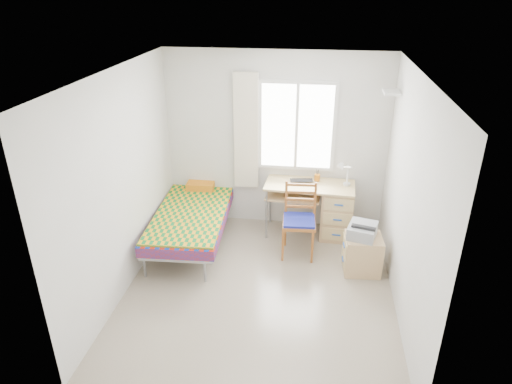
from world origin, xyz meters
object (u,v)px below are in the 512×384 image
cabinet (362,254)px  printer (362,230)px  chair (300,216)px  bed (194,212)px  desk (332,208)px

cabinet → printer: printer is taller
cabinet → chair: bearing=153.9°
bed → chair: (1.51, -0.15, 0.13)m
cabinet → printer: (-0.03, 0.03, 0.33)m
printer → bed: bearing=-176.4°
chair → desk: bearing=47.9°
desk → cabinet: (0.38, -0.89, -0.18)m
chair → printer: chair is taller
desk → chair: size_ratio=1.28×
bed → desk: bearing=8.7°
bed → cabinet: bearing=-14.7°
desk → printer: bearing=-64.9°
bed → printer: 2.36m
desk → chair: 0.72m
printer → chair: bearing=173.6°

